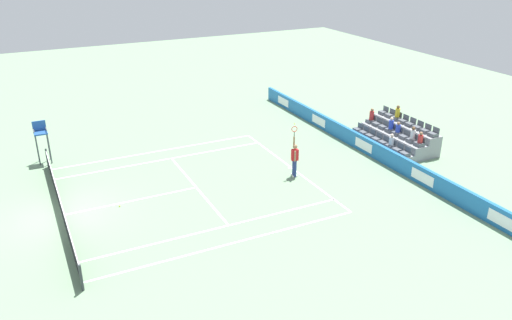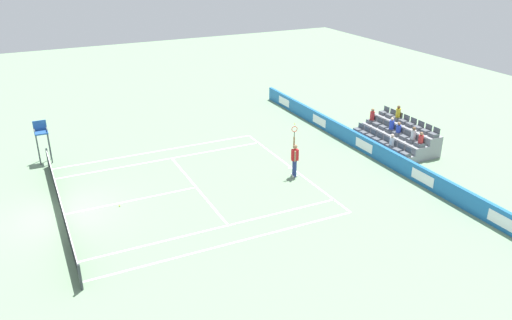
# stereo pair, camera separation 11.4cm
# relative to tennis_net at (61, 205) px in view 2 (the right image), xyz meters

# --- Properties ---
(ground_plane) EXTENTS (80.00, 80.00, 0.00)m
(ground_plane) POSITION_rel_tennis_net_xyz_m (0.00, 0.00, -0.49)
(ground_plane) COLOR gray
(line_baseline) EXTENTS (10.97, 0.10, 0.01)m
(line_baseline) POSITION_rel_tennis_net_xyz_m (0.00, -11.89, -0.49)
(line_baseline) COLOR white
(line_baseline) RESTS_ON ground
(line_service) EXTENTS (8.23, 0.10, 0.01)m
(line_service) POSITION_rel_tennis_net_xyz_m (0.00, -6.40, -0.49)
(line_service) COLOR white
(line_service) RESTS_ON ground
(line_centre_service) EXTENTS (0.10, 6.40, 0.01)m
(line_centre_service) POSITION_rel_tennis_net_xyz_m (0.00, -3.20, -0.49)
(line_centre_service) COLOR white
(line_centre_service) RESTS_ON ground
(line_singles_sideline_left) EXTENTS (0.10, 11.89, 0.01)m
(line_singles_sideline_left) POSITION_rel_tennis_net_xyz_m (4.12, -5.95, -0.49)
(line_singles_sideline_left) COLOR white
(line_singles_sideline_left) RESTS_ON ground
(line_singles_sideline_right) EXTENTS (0.10, 11.89, 0.01)m
(line_singles_sideline_right) POSITION_rel_tennis_net_xyz_m (-4.12, -5.95, -0.49)
(line_singles_sideline_right) COLOR white
(line_singles_sideline_right) RESTS_ON ground
(line_doubles_sideline_left) EXTENTS (0.10, 11.89, 0.01)m
(line_doubles_sideline_left) POSITION_rel_tennis_net_xyz_m (5.49, -5.95, -0.49)
(line_doubles_sideline_left) COLOR white
(line_doubles_sideline_left) RESTS_ON ground
(line_doubles_sideline_right) EXTENTS (0.10, 11.89, 0.01)m
(line_doubles_sideline_right) POSITION_rel_tennis_net_xyz_m (-5.49, -5.95, -0.49)
(line_doubles_sideline_right) COLOR white
(line_doubles_sideline_right) RESTS_ON ground
(line_centre_mark) EXTENTS (0.10, 0.20, 0.01)m
(line_centre_mark) POSITION_rel_tennis_net_xyz_m (0.00, -11.79, -0.49)
(line_centre_mark) COLOR white
(line_centre_mark) RESTS_ON ground
(sponsor_barrier) EXTENTS (24.07, 0.22, 0.95)m
(sponsor_barrier) POSITION_rel_tennis_net_xyz_m (0.00, -16.80, -0.02)
(sponsor_barrier) COLOR #1E66AD
(sponsor_barrier) RESTS_ON ground
(tennis_net) EXTENTS (11.97, 0.10, 1.07)m
(tennis_net) POSITION_rel_tennis_net_xyz_m (0.00, 0.00, 0.00)
(tennis_net) COLOR #33383D
(tennis_net) RESTS_ON ground
(tennis_player) EXTENTS (0.51, 0.41, 2.85)m
(tennis_player) POSITION_rel_tennis_net_xyz_m (-0.96, -11.50, 0.50)
(tennis_player) COLOR navy
(tennis_player) RESTS_ON ground
(umpire_chair) EXTENTS (0.70, 0.70, 2.34)m
(umpire_chair) POSITION_rel_tennis_net_xyz_m (6.76, 0.08, 1.03)
(umpire_chair) COLOR #474C54
(umpire_chair) RESTS_ON ground
(stadium_stand) EXTENTS (4.96, 2.85, 2.19)m
(stadium_stand) POSITION_rel_tennis_net_xyz_m (-0.00, -19.11, 0.06)
(stadium_stand) COLOR gray
(stadium_stand) RESTS_ON ground
(loose_tennis_ball) EXTENTS (0.07, 0.07, 0.07)m
(loose_tennis_ball) POSITION_rel_tennis_net_xyz_m (-0.33, -2.50, -0.46)
(loose_tennis_ball) COLOR #D1E533
(loose_tennis_ball) RESTS_ON ground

